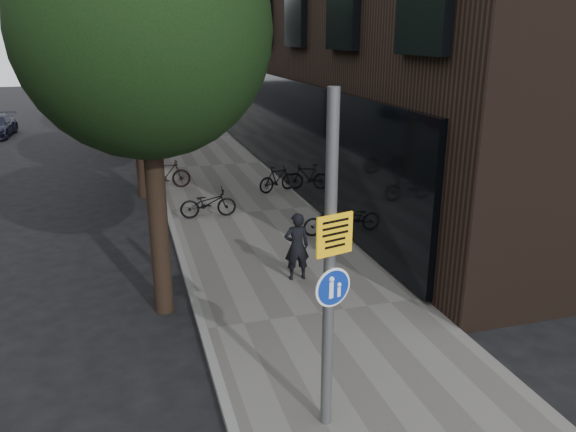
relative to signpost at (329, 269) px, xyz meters
name	(u,v)px	position (x,y,z in m)	size (l,w,h in m)	color
ground	(383,432)	(0.74, -0.29, -2.42)	(120.00, 120.00, 0.00)	black
sidewalk	(246,214)	(0.99, 9.71, -2.36)	(4.50, 60.00, 0.12)	#605D59
curb_edge	(170,221)	(-1.26, 9.71, -2.35)	(0.15, 60.00, 0.13)	slate
street_tree_near	(149,42)	(-1.79, 4.35, 2.69)	(4.40, 4.40, 7.50)	black
street_tree_mid	(134,38)	(-1.79, 12.85, 2.70)	(5.00, 5.00, 7.80)	black
street_tree_far	(128,37)	(-1.79, 21.85, 2.70)	(5.00, 5.00, 7.80)	black
signpost	(329,269)	(0.00, 0.00, 0.00)	(0.52, 0.17, 4.55)	#595B5E
pedestrian	(297,246)	(1.03, 4.68, -1.54)	(0.55, 0.36, 1.51)	black
parked_bike_facade_near	(330,220)	(2.74, 7.16, -1.90)	(0.53, 1.51, 0.79)	black
parked_bike_facade_far	(278,179)	(2.54, 11.72, -1.85)	(0.42, 1.47, 0.88)	black
parked_bike_curb_near	(208,203)	(-0.16, 9.58, -1.87)	(0.57, 1.63, 0.86)	black
parked_bike_curb_far	(166,174)	(-1.06, 13.18, -1.79)	(0.47, 1.67, 1.00)	black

